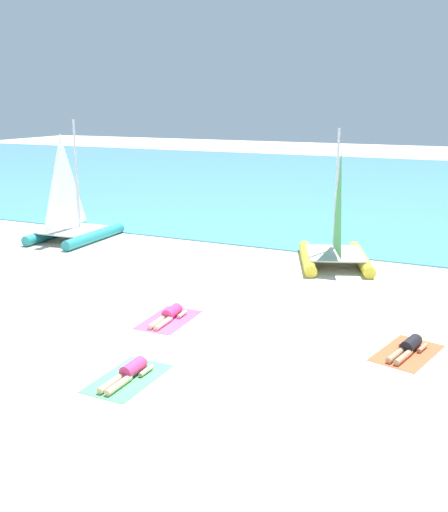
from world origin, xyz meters
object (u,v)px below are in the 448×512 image
(sunbather_left, at_px, (170,314))
(sunbather_right, at_px, (409,347))
(towel_left, at_px, (169,320))
(sunbather_middle, at_px, (130,372))
(sailboat_yellow, at_px, (335,246))
(towel_right, at_px, (407,353))
(sailboat_teal, at_px, (72,223))
(towel_middle, at_px, (128,378))

(sunbather_left, relative_size, sunbather_right, 1.01)
(towel_left, xyz_separation_m, sunbather_left, (-0.00, 0.07, 0.13))
(sunbather_left, distance_m, sunbather_middle, 3.46)
(sunbather_middle, xyz_separation_m, sunbather_right, (5.10, 3.78, 0.00))
(sailboat_yellow, distance_m, towel_right, 7.58)
(sunbather_middle, bearing_deg, sunbather_right, 37.37)
(sailboat_teal, distance_m, sunbather_right, 15.48)
(sunbather_left, bearing_deg, sunbather_middle, -75.93)
(sailboat_teal, relative_size, sunbather_left, 3.12)
(sailboat_yellow, relative_size, towel_middle, 2.48)
(towel_left, height_order, sunbather_right, sunbather_right)
(sailboat_yellow, distance_m, sunbather_right, 7.52)
(sunbather_left, bearing_deg, sailboat_teal, 140.54)
(sailboat_teal, distance_m, sailboat_yellow, 10.86)
(towel_middle, bearing_deg, sunbather_right, 37.08)
(sailboat_yellow, bearing_deg, sunbather_left, -130.91)
(sailboat_teal, height_order, towel_left, sailboat_teal)
(sailboat_yellow, xyz_separation_m, sunbather_right, (3.48, -6.65, -0.57))
(sailboat_yellow, relative_size, sunbather_middle, 3.01)
(towel_middle, bearing_deg, sunbather_middle, 89.23)
(sunbather_left, bearing_deg, towel_right, 1.74)
(sunbather_middle, bearing_deg, towel_middle, -90.00)
(sunbather_left, relative_size, towel_right, 0.82)
(sailboat_yellow, relative_size, towel_right, 2.48)
(towel_left, relative_size, sunbather_left, 1.22)
(towel_middle, distance_m, sunbather_middle, 0.14)
(sailboat_teal, height_order, towel_right, sailboat_teal)
(sunbather_left, bearing_deg, sailboat_yellow, 68.08)
(towel_left, height_order, sunbather_left, sunbather_left)
(towel_right, bearing_deg, sailboat_yellow, 117.29)
(sailboat_yellow, height_order, towel_middle, sailboat_yellow)
(sunbather_left, xyz_separation_m, towel_middle, (0.96, -3.39, -0.13))
(towel_right, height_order, sunbather_right, sunbather_right)
(towel_left, distance_m, sunbather_middle, 3.40)
(towel_left, relative_size, sunbather_middle, 1.22)
(sunbather_left, height_order, towel_middle, sunbather_left)
(sailboat_teal, xyz_separation_m, towel_left, (8.26, -6.40, -0.72))
(sailboat_teal, xyz_separation_m, sunbather_left, (8.26, -6.33, -0.60))
(towel_left, relative_size, towel_right, 1.00)
(towel_middle, relative_size, sunbather_right, 1.22)
(towel_left, xyz_separation_m, towel_right, (6.03, 0.46, 0.00))
(sailboat_yellow, bearing_deg, sunbather_middle, -119.80)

